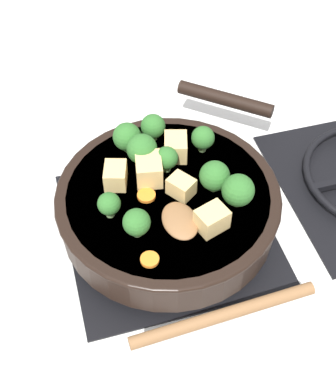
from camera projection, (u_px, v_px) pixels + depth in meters
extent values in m
plane|color=silver|center=(168.00, 229.00, 0.84)|extent=(2.40, 2.40, 0.00)
cube|color=black|center=(168.00, 227.00, 0.83)|extent=(0.31, 0.31, 0.01)
torus|color=black|center=(168.00, 221.00, 0.82)|extent=(0.24, 0.24, 0.01)
cube|color=black|center=(168.00, 221.00, 0.82)|extent=(0.01, 0.23, 0.01)
cube|color=black|center=(168.00, 221.00, 0.82)|extent=(0.23, 0.01, 0.01)
cylinder|color=black|center=(168.00, 206.00, 0.79)|extent=(0.32, 0.32, 0.06)
cylinder|color=brown|center=(168.00, 204.00, 0.79)|extent=(0.30, 0.30, 0.05)
torus|color=black|center=(168.00, 194.00, 0.77)|extent=(0.33, 0.33, 0.01)
cylinder|color=black|center=(225.00, 99.00, 0.93)|extent=(0.13, 0.15, 0.02)
ellipsoid|color=brown|center=(182.00, 220.00, 0.73)|extent=(0.07, 0.05, 0.01)
cylinder|color=brown|center=(224.00, 315.00, 0.63)|extent=(0.03, 0.23, 0.02)
cube|color=#DBB770|center=(212.00, 219.00, 0.72)|extent=(0.04, 0.05, 0.03)
cube|color=#DBB770|center=(116.00, 176.00, 0.77)|extent=(0.05, 0.04, 0.03)
cube|color=#DBB770|center=(149.00, 169.00, 0.78)|extent=(0.05, 0.04, 0.04)
cube|color=#DBB770|center=(181.00, 187.00, 0.76)|extent=(0.05, 0.04, 0.03)
cube|color=#DBB770|center=(176.00, 147.00, 0.81)|extent=(0.05, 0.04, 0.03)
cylinder|color=#709956|center=(214.00, 186.00, 0.77)|extent=(0.01, 0.01, 0.01)
sphere|color=#2D6628|center=(215.00, 176.00, 0.75)|extent=(0.04, 0.04, 0.04)
cylinder|color=#709956|center=(153.00, 136.00, 0.84)|extent=(0.01, 0.01, 0.01)
sphere|color=#2D6628|center=(153.00, 126.00, 0.83)|extent=(0.04, 0.04, 0.04)
cylinder|color=#709956|center=(202.00, 147.00, 0.82)|extent=(0.01, 0.01, 0.01)
sphere|color=#2D6628|center=(203.00, 138.00, 0.81)|extent=(0.04, 0.04, 0.04)
cylinder|color=#709956|center=(110.00, 212.00, 0.74)|extent=(0.01, 0.01, 0.01)
sphere|color=#2D6628|center=(109.00, 204.00, 0.73)|extent=(0.03, 0.03, 0.03)
cylinder|color=#709956|center=(128.00, 147.00, 0.82)|extent=(0.01, 0.01, 0.01)
sphere|color=#2D6628|center=(127.00, 137.00, 0.81)|extent=(0.04, 0.04, 0.04)
cylinder|color=#709956|center=(236.00, 201.00, 0.75)|extent=(0.01, 0.01, 0.01)
sphere|color=#2D6628|center=(238.00, 190.00, 0.73)|extent=(0.05, 0.05, 0.05)
cylinder|color=#709956|center=(143.00, 160.00, 0.81)|extent=(0.01, 0.01, 0.01)
sphere|color=#2D6628|center=(142.00, 149.00, 0.79)|extent=(0.05, 0.05, 0.05)
cylinder|color=#709956|center=(167.00, 167.00, 0.80)|extent=(0.01, 0.01, 0.01)
sphere|color=#2D6628|center=(167.00, 158.00, 0.78)|extent=(0.03, 0.03, 0.03)
cylinder|color=#709956|center=(137.00, 231.00, 0.72)|extent=(0.01, 0.01, 0.01)
sphere|color=#2D6628|center=(137.00, 222.00, 0.70)|extent=(0.04, 0.04, 0.04)
cylinder|color=orange|center=(146.00, 194.00, 0.77)|extent=(0.03, 0.03, 0.01)
cylinder|color=orange|center=(150.00, 259.00, 0.69)|extent=(0.02, 0.02, 0.01)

